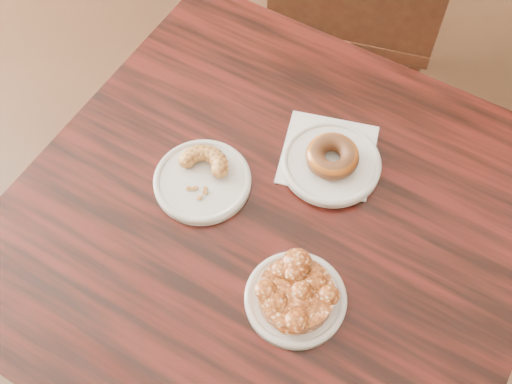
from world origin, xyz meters
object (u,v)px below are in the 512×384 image
(apple_fritter, at_px, (296,293))
(cruller_fragment, at_px, (202,175))
(glazed_donut, at_px, (332,156))
(cafe_table, at_px, (270,301))

(apple_fritter, xyz_separation_m, cruller_fragment, (-0.22, 0.15, -0.01))
(glazed_donut, bearing_deg, cafe_table, -113.45)
(cafe_table, distance_m, cruller_fragment, 0.43)
(cafe_table, bearing_deg, glazed_donut, 77.48)
(glazed_donut, distance_m, apple_fritter, 0.26)
(glazed_donut, height_order, apple_fritter, apple_fritter)
(cafe_table, xyz_separation_m, apple_fritter, (0.08, -0.12, 0.41))
(cafe_table, relative_size, glazed_donut, 9.19)
(apple_fritter, bearing_deg, glazed_donut, 94.01)
(cruller_fragment, bearing_deg, cafe_table, -11.60)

